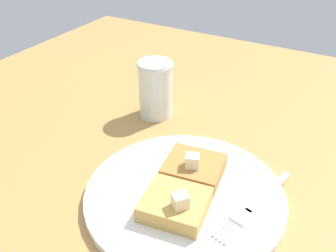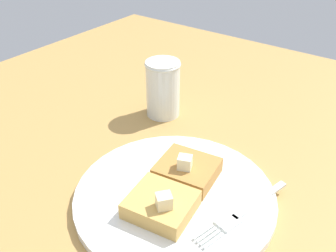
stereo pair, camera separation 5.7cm
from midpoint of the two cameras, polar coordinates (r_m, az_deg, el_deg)
table_surface at (r=50.97cm, az=0.74°, el=-12.89°), size 124.38×124.38×1.90cm
plate at (r=50.74cm, az=-0.72°, el=-10.55°), size 26.68×26.68×1.22cm
toast_slice_left at (r=47.13cm, az=-2.46°, el=-12.00°), size 8.12×8.79×2.24cm
toast_slice_middle at (r=52.27cm, az=0.80°, el=-6.61°), size 8.12×8.79×2.24cm
butter_pat_primary at (r=44.83cm, az=-2.35°, el=-11.26°), size 2.46×2.43×1.83cm
butter_pat_secondary at (r=50.29cm, az=0.47°, el=-5.46°), size 2.23×2.32×1.83cm
fork at (r=48.61cm, az=9.32°, el=-12.36°), size 15.88×5.21×0.36cm
syrup_jar at (r=66.61cm, az=-4.39°, el=5.40°), size 6.27×6.27×10.26cm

